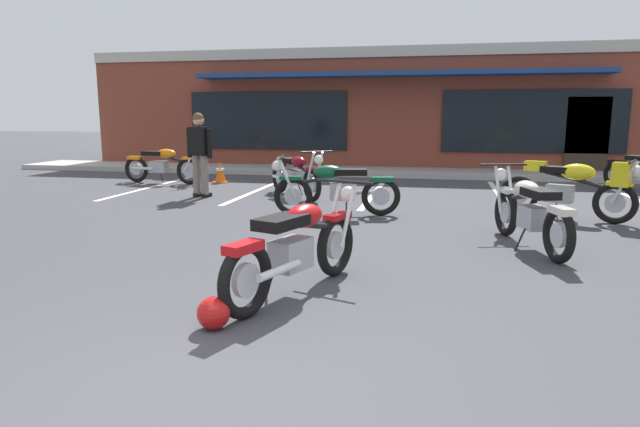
% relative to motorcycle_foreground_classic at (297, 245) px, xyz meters
% --- Properties ---
extents(ground_plane, '(80.00, 80.00, 0.00)m').
position_rel_motorcycle_foreground_classic_xyz_m(ground_plane, '(-0.06, 1.82, -0.46)').
color(ground_plane, '#3D3D42').
extents(sidewalk_kerb, '(22.00, 1.80, 0.14)m').
position_rel_motorcycle_foreground_classic_xyz_m(sidewalk_kerb, '(-0.06, 10.54, -0.39)').
color(sidewalk_kerb, '#A8A59E').
rests_on(sidewalk_kerb, ground_plane).
extents(brick_storefront_building, '(18.78, 6.96, 3.53)m').
position_rel_motorcycle_foreground_classic_xyz_m(brick_storefront_building, '(-0.06, 14.36, 1.31)').
color(brick_storefront_building, brown).
rests_on(brick_storefront_building, ground_plane).
extents(painted_stall_lines, '(10.35, 4.80, 0.01)m').
position_rel_motorcycle_foreground_classic_xyz_m(painted_stall_lines, '(-0.06, 6.94, -0.46)').
color(painted_stall_lines, silver).
rests_on(painted_stall_lines, ground_plane).
extents(motorcycle_foreground_classic, '(1.02, 2.03, 0.98)m').
position_rel_motorcycle_foreground_classic_xyz_m(motorcycle_foreground_classic, '(0.00, 0.00, 0.00)').
color(motorcycle_foreground_classic, black).
rests_on(motorcycle_foreground_classic, ground_plane).
extents(motorcycle_red_sportbike, '(1.97, 1.15, 0.98)m').
position_rel_motorcycle_foreground_classic_xyz_m(motorcycle_red_sportbike, '(3.33, 4.47, 0.07)').
color(motorcycle_red_sportbike, black).
rests_on(motorcycle_red_sportbike, ground_plane).
extents(motorcycle_black_cruiser, '(1.57, 1.72, 0.98)m').
position_rel_motorcycle_foreground_classic_xyz_m(motorcycle_black_cruiser, '(-1.55, 5.91, 0.00)').
color(motorcycle_black_cruiser, black).
rests_on(motorcycle_black_cruiser, ground_plane).
extents(motorcycle_silver_naked, '(2.09, 0.81, 0.98)m').
position_rel_motorcycle_foreground_classic_xyz_m(motorcycle_silver_naked, '(-0.39, 4.05, 0.00)').
color(motorcycle_silver_naked, black).
rests_on(motorcycle_silver_naked, ground_plane).
extents(motorcycle_blue_standard, '(0.95, 2.06, 0.98)m').
position_rel_motorcycle_foreground_classic_xyz_m(motorcycle_blue_standard, '(2.37, 2.37, 0.00)').
color(motorcycle_blue_standard, black).
rests_on(motorcycle_blue_standard, ground_plane).
extents(motorcycle_green_cafe_racer, '(2.11, 0.67, 0.98)m').
position_rel_motorcycle_foreground_classic_xyz_m(motorcycle_green_cafe_racer, '(-5.22, 7.39, 0.00)').
color(motorcycle_green_cafe_racer, black).
rests_on(motorcycle_green_cafe_racer, ground_plane).
extents(person_in_shorts_foreground, '(0.61, 0.35, 1.68)m').
position_rel_motorcycle_foreground_classic_xyz_m(person_in_shorts_foreground, '(-3.41, 5.50, 0.49)').
color(person_in_shorts_foreground, black).
rests_on(person_in_shorts_foreground, ground_plane).
extents(helmet_on_pavement, '(0.26, 0.26, 0.26)m').
position_rel_motorcycle_foreground_classic_xyz_m(helmet_on_pavement, '(-0.42, -0.98, -0.33)').
color(helmet_on_pavement, '#B71414').
rests_on(helmet_on_pavement, ground_plane).
extents(traffic_cone, '(0.34, 0.34, 0.53)m').
position_rel_motorcycle_foreground_classic_xyz_m(traffic_cone, '(-3.94, 7.82, -0.20)').
color(traffic_cone, orange).
rests_on(traffic_cone, ground_plane).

